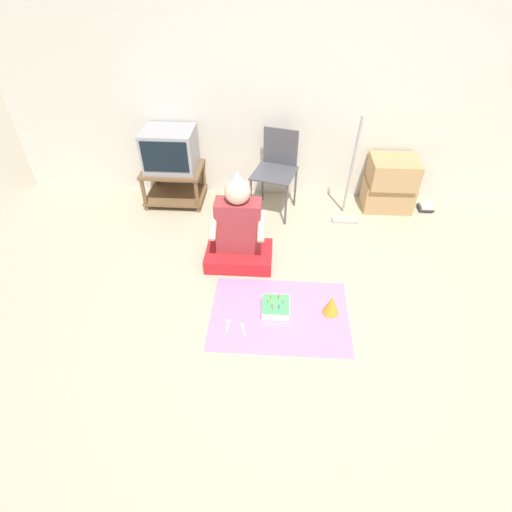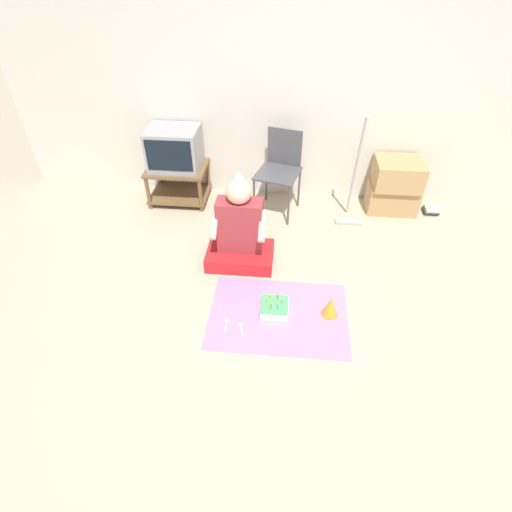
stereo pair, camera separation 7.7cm
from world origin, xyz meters
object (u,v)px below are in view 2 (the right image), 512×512
object	(u,v)px
person_seated	(240,233)
birthday_cake	(275,308)
tv	(174,148)
folding_chair	(280,166)
party_hat_blue	(331,306)
book_pile	(431,210)
dust_mop	(352,194)
cardboard_box_stack	(395,185)

from	to	relation	value
person_seated	birthday_cake	xyz separation A→B (m)	(0.36, -0.64, -0.28)
tv	folding_chair	world-z (taller)	folding_chair
birthday_cake	party_hat_blue	distance (m)	0.46
book_pile	birthday_cake	size ratio (longest dim) A/B	0.72
person_seated	tv	bearing A→B (deg)	128.58
book_pile	tv	bearing A→B (deg)	179.31
folding_chair	person_seated	xyz separation A→B (m)	(-0.32, -0.96, -0.20)
tv	birthday_cake	distance (m)	2.15
book_pile	person_seated	size ratio (longest dim) A/B	0.17
book_pile	person_seated	bearing A→B (deg)	-153.27
book_pile	dust_mop	bearing A→B (deg)	-165.92
cardboard_box_stack	tv	bearing A→B (deg)	-179.99
cardboard_box_stack	book_pile	size ratio (longest dim) A/B	3.61
party_hat_blue	cardboard_box_stack	bearing A→B (deg)	65.85
cardboard_box_stack	book_pile	xyz separation A→B (m)	(0.45, -0.04, -0.27)
dust_mop	birthday_cake	xyz separation A→B (m)	(-0.72, -1.42, -0.28)
folding_chair	birthday_cake	xyz separation A→B (m)	(0.04, -1.60, -0.48)
dust_mop	person_seated	bearing A→B (deg)	-144.19
folding_chair	dust_mop	bearing A→B (deg)	-13.11
cardboard_box_stack	party_hat_blue	size ratio (longest dim) A/B	3.29
party_hat_blue	folding_chair	bearing A→B (deg)	107.53
folding_chair	party_hat_blue	world-z (taller)	folding_chair
folding_chair	tv	bearing A→B (deg)	175.51
dust_mop	person_seated	xyz separation A→B (m)	(-1.08, -0.78, -0.01)
tv	cardboard_box_stack	bearing A→B (deg)	0.01
birthday_cake	tv	bearing A→B (deg)	125.44
folding_chair	cardboard_box_stack	xyz separation A→B (m)	(1.25, 0.09, -0.22)
party_hat_blue	book_pile	bearing A→B (deg)	53.88
person_seated	party_hat_blue	size ratio (longest dim) A/B	5.23
folding_chair	dust_mop	xyz separation A→B (m)	(0.76, -0.18, -0.19)
tv	birthday_cake	world-z (taller)	tv
folding_chair	dust_mop	size ratio (longest dim) A/B	0.76
tv	book_pile	size ratio (longest dim) A/B	3.32
party_hat_blue	birthday_cake	bearing A→B (deg)	-178.56
dust_mop	birthday_cake	distance (m)	1.62
cardboard_box_stack	birthday_cake	xyz separation A→B (m)	(-1.21, -1.69, -0.26)
cardboard_box_stack	book_pile	bearing A→B (deg)	-4.49
folding_chair	party_hat_blue	distance (m)	1.72
book_pile	party_hat_blue	world-z (taller)	party_hat_blue
tv	party_hat_blue	bearing A→B (deg)	-45.33
folding_chair	person_seated	world-z (taller)	person_seated
dust_mop	person_seated	distance (m)	1.34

